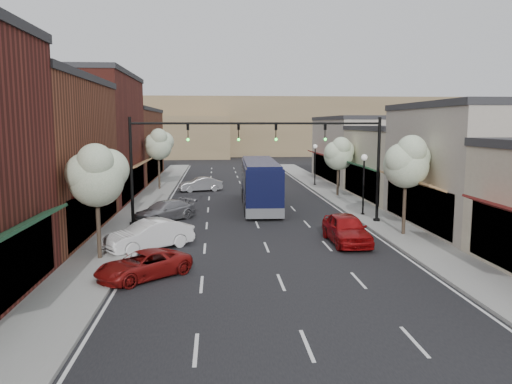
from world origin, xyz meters
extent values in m
plane|color=black|center=(0.00, 0.00, 0.00)|extent=(160.00, 160.00, 0.00)
cube|color=gray|center=(-8.40, 18.50, 0.07)|extent=(2.80, 73.00, 0.15)
cube|color=gray|center=(8.40, 18.50, 0.07)|extent=(2.80, 73.00, 0.15)
cube|color=gray|center=(-7.00, 18.50, 0.07)|extent=(0.25, 73.00, 0.17)
cube|color=gray|center=(7.00, 18.50, 0.07)|extent=(0.25, 73.00, 0.17)
cube|color=#163822|center=(-9.30, -8.00, 3.10)|extent=(1.07, 9.80, 0.49)
cube|color=brown|center=(-14.30, 6.00, 4.50)|extent=(9.00, 14.00, 9.00)
cube|color=#2D2D30|center=(-14.30, 6.00, 9.20)|extent=(9.20, 14.10, 0.40)
cube|color=black|center=(-10.10, 6.00, 1.60)|extent=(0.60, 11.90, 2.60)
cube|color=maroon|center=(-9.30, 6.00, 3.10)|extent=(1.07, 9.80, 0.49)
cube|color=maroon|center=(-14.30, 20.00, 5.25)|extent=(9.00, 14.00, 10.50)
cube|color=#2D2D30|center=(-14.30, 20.00, 10.70)|extent=(9.20, 14.10, 0.40)
cube|color=black|center=(-10.10, 20.00, 1.60)|extent=(0.60, 11.90, 2.60)
cube|color=#A07648|center=(-9.30, 20.00, 3.10)|extent=(1.07, 9.80, 0.49)
cube|color=brown|center=(-14.30, 36.00, 4.00)|extent=(9.00, 18.00, 8.00)
cube|color=#2D2D30|center=(-14.30, 36.00, 8.20)|extent=(9.20, 18.10, 0.40)
cube|color=black|center=(-10.10, 36.00, 1.60)|extent=(0.60, 15.30, 2.60)
cube|color=#163822|center=(-9.30, 36.00, 3.10)|extent=(1.07, 12.60, 0.49)
cube|color=#ADA395|center=(13.80, 6.00, 3.75)|extent=(8.00, 12.00, 7.50)
cube|color=#2D2D30|center=(13.80, 6.00, 7.70)|extent=(8.20, 12.10, 0.40)
cube|color=black|center=(10.10, 6.00, 1.60)|extent=(0.60, 10.20, 2.60)
cube|color=#A07648|center=(9.30, 6.00, 3.10)|extent=(1.07, 8.40, 0.49)
cube|color=beige|center=(13.80, 18.00, 3.00)|extent=(8.00, 12.00, 6.00)
cube|color=#2D2D30|center=(13.80, 18.00, 6.20)|extent=(8.20, 12.10, 0.40)
cube|color=black|center=(10.10, 18.00, 1.60)|extent=(0.60, 10.20, 2.60)
cube|color=#163822|center=(9.30, 18.00, 3.10)|extent=(1.07, 8.40, 0.49)
cube|color=#ADA395|center=(13.80, 32.00, 3.50)|extent=(8.00, 16.00, 7.00)
cube|color=#2D2D30|center=(13.80, 32.00, 7.20)|extent=(8.20, 16.10, 0.40)
cube|color=black|center=(10.10, 32.00, 1.60)|extent=(0.60, 13.60, 2.60)
cube|color=maroon|center=(9.30, 32.00, 3.10)|extent=(1.07, 11.20, 0.49)
cube|color=#7A6647|center=(0.00, 90.00, 6.00)|extent=(120.00, 30.00, 12.00)
cube|color=#7A6647|center=(-25.00, 78.00, 4.00)|extent=(50.00, 20.00, 8.00)
cylinder|color=black|center=(8.00, 8.00, 0.15)|extent=(0.44, 0.44, 0.30)
cylinder|color=black|center=(8.00, 8.00, 3.50)|extent=(0.20, 0.20, 7.00)
cylinder|color=black|center=(4.00, 8.00, 6.60)|extent=(8.00, 0.14, 0.14)
imported|color=black|center=(4.40, 8.00, 6.00)|extent=(0.18, 0.46, 1.10)
sphere|color=#19E533|center=(4.40, 7.88, 5.58)|extent=(0.18, 0.18, 0.18)
imported|color=black|center=(1.20, 8.00, 6.00)|extent=(0.18, 0.46, 1.10)
sphere|color=#19E533|center=(1.20, 7.88, 5.58)|extent=(0.18, 0.18, 0.18)
cylinder|color=black|center=(-8.00, 8.00, 0.15)|extent=(0.44, 0.44, 0.30)
cylinder|color=black|center=(-8.00, 8.00, 3.50)|extent=(0.20, 0.20, 7.00)
cylinder|color=black|center=(-4.00, 8.00, 6.60)|extent=(8.00, 0.14, 0.14)
imported|color=black|center=(-4.40, 8.00, 6.00)|extent=(0.18, 0.46, 1.10)
sphere|color=#19E533|center=(-4.40, 7.88, 5.58)|extent=(0.18, 0.18, 0.18)
imported|color=black|center=(-1.20, 8.00, 6.00)|extent=(0.18, 0.46, 1.10)
sphere|color=#19E533|center=(-1.20, 7.88, 5.58)|extent=(0.18, 0.18, 0.18)
cylinder|color=#47382B|center=(8.30, 4.00, 1.86)|extent=(0.20, 0.20, 3.71)
sphere|color=#9FBA8F|center=(8.30, 4.00, 4.18)|extent=(2.60, 2.60, 2.60)
sphere|color=#9FBA8F|center=(8.80, 4.30, 4.64)|extent=(2.00, 2.00, 2.00)
sphere|color=#9FBA8F|center=(7.90, 3.70, 4.52)|extent=(1.90, 1.90, 1.90)
sphere|color=#9FBA8F|center=(8.40, 3.50, 5.10)|extent=(1.70, 1.70, 1.70)
cylinder|color=#47382B|center=(8.30, 20.00, 1.66)|extent=(0.20, 0.20, 3.33)
sphere|color=#9FBA8F|center=(8.30, 20.00, 3.74)|extent=(2.60, 2.60, 2.60)
sphere|color=#9FBA8F|center=(8.80, 20.30, 4.16)|extent=(2.00, 2.00, 2.00)
sphere|color=#9FBA8F|center=(7.90, 19.70, 4.06)|extent=(1.90, 1.90, 1.90)
sphere|color=#9FBA8F|center=(8.40, 19.50, 4.58)|extent=(1.70, 1.70, 1.70)
cylinder|color=#47382B|center=(-8.30, 0.00, 1.76)|extent=(0.20, 0.20, 3.52)
sphere|color=#9FBA8F|center=(-8.30, 0.00, 3.96)|extent=(2.60, 2.60, 2.60)
sphere|color=#9FBA8F|center=(-7.80, 0.30, 4.40)|extent=(2.00, 2.00, 2.00)
sphere|color=#9FBA8F|center=(-8.70, -0.30, 4.29)|extent=(1.90, 1.90, 1.90)
sphere|color=#9FBA8F|center=(-8.20, -0.50, 4.84)|extent=(1.70, 1.70, 1.70)
cylinder|color=#47382B|center=(-8.30, 26.00, 1.92)|extent=(0.20, 0.20, 3.84)
sphere|color=#9FBA8F|center=(-8.30, 26.00, 4.32)|extent=(2.60, 2.60, 2.60)
sphere|color=#9FBA8F|center=(-7.80, 26.30, 4.80)|extent=(2.00, 2.00, 2.00)
sphere|color=#9FBA8F|center=(-8.70, 25.70, 4.68)|extent=(1.90, 1.90, 1.90)
sphere|color=#9FBA8F|center=(-8.20, 25.50, 5.28)|extent=(1.70, 1.70, 1.70)
cylinder|color=black|center=(7.80, 10.50, 0.10)|extent=(0.28, 0.28, 0.20)
cylinder|color=black|center=(7.80, 10.50, 2.00)|extent=(0.12, 0.12, 4.00)
sphere|color=white|center=(7.80, 10.50, 4.22)|extent=(0.44, 0.44, 0.44)
cylinder|color=black|center=(7.80, 28.00, 0.10)|extent=(0.28, 0.28, 0.20)
cylinder|color=black|center=(7.80, 28.00, 2.00)|extent=(0.12, 0.12, 4.00)
sphere|color=white|center=(7.80, 28.00, 4.22)|extent=(0.44, 0.44, 0.44)
cube|color=black|center=(0.80, 15.04, 1.99)|extent=(2.97, 12.15, 3.07)
cube|color=#595B60|center=(0.80, 15.04, 0.55)|extent=(2.99, 12.18, 0.70)
cube|color=black|center=(0.80, 15.04, 2.42)|extent=(3.00, 11.19, 1.11)
cube|color=black|center=(0.80, 15.04, 3.57)|extent=(2.75, 11.67, 0.25)
cube|color=black|center=(0.63, 9.05, 2.62)|extent=(2.10, 0.14, 1.21)
cylinder|color=black|center=(-0.51, 10.84, 0.52)|extent=(0.35, 1.06, 1.05)
cylinder|color=black|center=(1.86, 10.78, 0.52)|extent=(0.35, 1.06, 1.05)
cylinder|color=black|center=(-0.28, 18.90, 0.52)|extent=(0.35, 1.06, 1.05)
cylinder|color=black|center=(2.10, 18.83, 0.52)|extent=(0.35, 1.06, 1.05)
cylinder|color=black|center=(-0.32, 17.49, 0.52)|extent=(0.35, 1.06, 1.05)
cylinder|color=black|center=(2.06, 17.42, 0.52)|extent=(0.35, 1.06, 1.05)
imported|color=maroon|center=(4.49, 2.52, 0.83)|extent=(2.04, 4.88, 1.65)
imported|color=maroon|center=(-5.80, -2.94, 0.58)|extent=(4.44, 4.19, 1.16)
imported|color=white|center=(-6.20, 2.07, 0.77)|extent=(4.76, 4.05, 1.54)
imported|color=gray|center=(-6.20, 9.92, 0.68)|extent=(4.63, 4.70, 1.36)
imported|color=#A7A7AC|center=(-4.20, 24.78, 0.69)|extent=(4.42, 2.53, 1.38)
camera|label=1|loc=(-2.65, -23.96, 6.57)|focal=35.00mm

